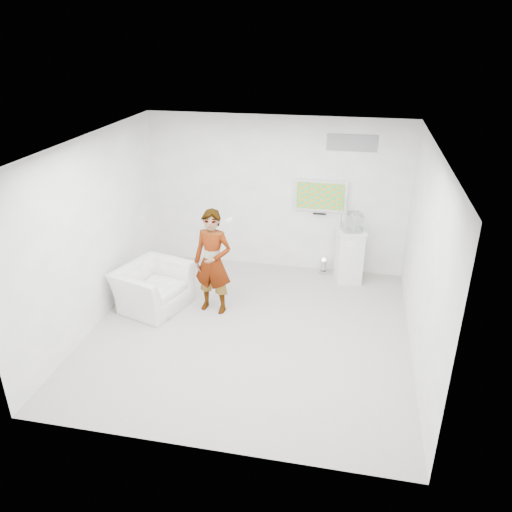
% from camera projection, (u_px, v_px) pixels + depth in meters
% --- Properties ---
extents(room, '(5.01, 5.01, 3.00)m').
position_uv_depth(room, '(249.00, 246.00, 7.37)').
color(room, '#B1AEA2').
rests_on(room, ground).
extents(tv, '(1.00, 0.08, 0.60)m').
position_uv_depth(tv, '(321.00, 196.00, 9.37)').
color(tv, silver).
rests_on(tv, room).
extents(logo_decal, '(0.90, 0.02, 0.30)m').
position_uv_depth(logo_decal, '(352.00, 143.00, 8.89)').
color(logo_decal, gray).
rests_on(logo_decal, room).
extents(person, '(0.71, 0.52, 1.80)m').
position_uv_depth(person, '(213.00, 262.00, 8.24)').
color(person, silver).
rests_on(person, room).
extents(armchair, '(1.31, 1.40, 0.75)m').
position_uv_depth(armchair, '(153.00, 287.00, 8.56)').
color(armchair, silver).
rests_on(armchair, room).
extents(pedestal, '(0.61, 0.61, 1.04)m').
position_uv_depth(pedestal, '(349.00, 256.00, 9.39)').
color(pedestal, silver).
rests_on(pedestal, room).
extents(floor_uplight, '(0.25, 0.25, 0.31)m').
position_uv_depth(floor_uplight, '(323.00, 266.00, 9.82)').
color(floor_uplight, silver).
rests_on(floor_uplight, room).
extents(vitrine, '(0.41, 0.41, 0.32)m').
position_uv_depth(vitrine, '(352.00, 222.00, 9.10)').
color(vitrine, silver).
rests_on(vitrine, pedestal).
extents(console, '(0.09, 0.16, 0.20)m').
position_uv_depth(console, '(352.00, 225.00, 9.13)').
color(console, silver).
rests_on(console, pedestal).
extents(wii_remote, '(0.09, 0.16, 0.04)m').
position_uv_depth(wii_remote, '(229.00, 220.00, 7.99)').
color(wii_remote, silver).
rests_on(wii_remote, person).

